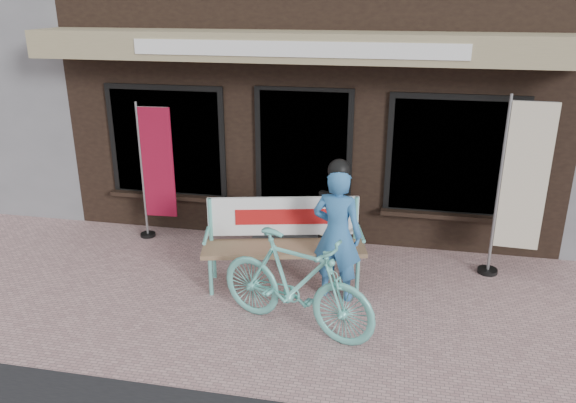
% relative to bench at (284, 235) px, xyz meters
% --- Properties ---
extents(ground, '(70.00, 70.00, 0.00)m').
position_rel_bench_xyz_m(ground, '(0.01, -0.69, -0.62)').
color(ground, tan).
rests_on(ground, ground).
extents(storefront, '(7.00, 6.77, 6.00)m').
position_rel_bench_xyz_m(storefront, '(0.01, 4.28, 2.37)').
color(storefront, black).
rests_on(storefront, ground).
extents(bench, '(2.01, 0.92, 1.06)m').
position_rel_bench_xyz_m(bench, '(0.00, 0.00, 0.00)').
color(bench, '#64C4B8').
rests_on(bench, ground).
extents(person, '(0.64, 0.48, 1.68)m').
position_rel_bench_xyz_m(person, '(0.67, -0.25, 0.21)').
color(person, teal).
rests_on(person, ground).
extents(bicycle, '(1.88, 1.10, 1.09)m').
position_rel_bench_xyz_m(bicycle, '(0.34, -1.02, -0.08)').
color(bicycle, '#64C4B8').
rests_on(bicycle, ground).
extents(nobori_red, '(0.58, 0.23, 1.99)m').
position_rel_bench_xyz_m(nobori_red, '(-2.05, 0.96, 0.41)').
color(nobori_red, gray).
rests_on(nobori_red, ground).
extents(nobori_cream, '(0.67, 0.26, 2.29)m').
position_rel_bench_xyz_m(nobori_cream, '(2.75, 0.71, 0.56)').
color(nobori_cream, gray).
rests_on(nobori_cream, ground).
extents(menu_stand, '(0.45, 0.23, 0.89)m').
position_rel_bench_xyz_m(menu_stand, '(0.51, 0.86, -0.16)').
color(menu_stand, black).
rests_on(menu_stand, ground).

